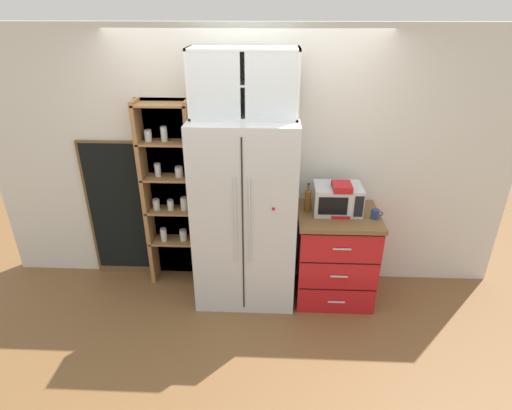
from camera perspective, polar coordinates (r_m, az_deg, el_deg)
The scene contains 12 objects.
ground_plane at distance 4.33m, azimuth -1.36°, elevation -12.09°, with size 10.83×10.83×0.00m, color brown.
wall_back_cream at distance 4.06m, azimuth -1.18°, elevation 5.86°, with size 5.12×0.10×2.55m, color silver.
refrigerator at distance 3.86m, azimuth -1.48°, elevation -1.19°, with size 0.94×0.68×1.82m.
pantry_shelf_column at distance 4.19m, azimuth -11.73°, elevation 1.67°, with size 0.55×0.26×1.91m.
counter_cabinet at distance 4.13m, azimuth 10.88°, elevation -6.84°, with size 0.76×0.66×0.92m.
microwave at distance 3.89m, azimuth 11.22°, elevation 0.87°, with size 0.44×0.33×0.26m.
coffee_maker at distance 3.85m, azimuth 11.62°, elevation 0.94°, with size 0.17×0.20×0.31m.
mug_navy at distance 3.88m, azimuth 16.22°, elevation -1.20°, with size 0.11×0.07×0.08m.
mug_red at distance 3.85m, azimuth 11.61°, elevation -0.92°, with size 0.12×0.08×0.08m.
bottle_amber at distance 3.86m, azimuth 7.21°, elevation 0.86°, with size 0.06×0.06×0.28m.
upper_cabinet at distance 3.53m, azimuth -1.66°, elevation 16.58°, with size 0.90×0.32×0.56m.
chalkboard_menu at distance 4.49m, azimuth -18.78°, elevation -0.74°, with size 0.60×0.04×1.50m.
Camera 1 is at (0.25, -3.40, 2.67)m, focal length 28.81 mm.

